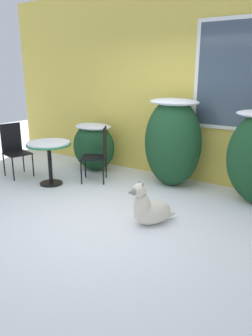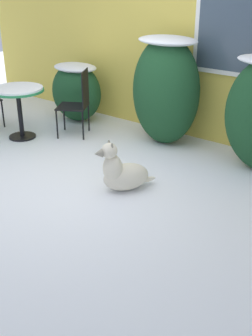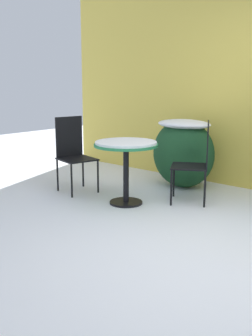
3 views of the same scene
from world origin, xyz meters
TOP-DOWN VIEW (x-y plane):
  - ground_plane at (0.00, 0.00)m, footprint 16.00×16.00m
  - shrub_left at (-1.50, 1.68)m, footprint 0.89×0.65m
  - patio_table at (-1.56, 0.59)m, footprint 0.74×0.74m
  - patio_chair_near_table at (-0.98, 1.18)m, footprint 0.57×0.57m
  - patio_chair_far_side at (-2.46, 0.58)m, footprint 0.50×0.50m

SIDE VIEW (x-z plane):
  - ground_plane at x=0.00m, z-range 0.00..0.00m
  - shrub_left at x=-1.50m, z-range 0.03..0.95m
  - patio_chair_near_table at x=-0.98m, z-range 0.03..1.00m
  - patio_chair_far_side at x=-2.46m, z-range 0.03..1.00m
  - patio_table at x=-1.56m, z-range 0.24..0.98m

